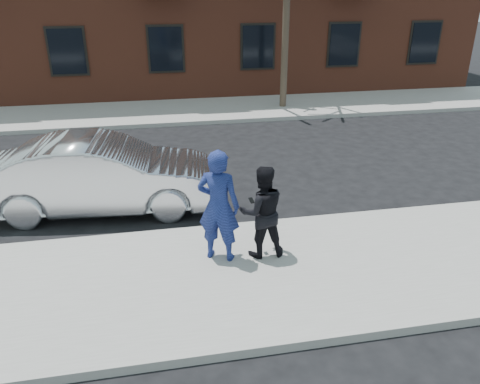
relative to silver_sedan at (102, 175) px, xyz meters
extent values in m
plane|color=black|center=(1.82, -3.08, -0.82)|extent=(100.00, 100.00, 0.00)
cube|color=gray|center=(1.82, -3.33, -0.75)|extent=(50.00, 3.50, 0.15)
cube|color=#999691|center=(1.82, -1.53, -0.75)|extent=(50.00, 0.10, 0.15)
cube|color=gray|center=(1.82, 8.17, -0.75)|extent=(50.00, 3.50, 0.15)
cube|color=#999691|center=(1.82, 6.37, -0.75)|extent=(50.00, 0.10, 0.15)
cube|color=black|center=(5.72, 9.86, 1.38)|extent=(1.30, 0.06, 1.70)
cube|color=black|center=(13.32, 9.86, 1.38)|extent=(1.30, 0.06, 1.70)
cylinder|color=#3E3225|center=(6.32, 7.92, 1.43)|extent=(0.26, 0.26, 4.20)
imported|color=silver|center=(0.00, 0.00, 0.00)|extent=(5.12, 2.13, 1.65)
imported|color=navy|center=(2.16, -2.71, 0.34)|extent=(0.88, 0.75, 2.03)
cube|color=black|center=(2.21, -2.49, 0.65)|extent=(0.12, 0.14, 0.08)
imported|color=black|center=(2.92, -2.74, 0.18)|extent=(0.83, 0.65, 1.70)
cube|color=black|center=(2.77, -2.56, 0.33)|extent=(0.09, 0.15, 0.06)
camera|label=1|loc=(1.17, -9.84, 3.84)|focal=35.00mm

